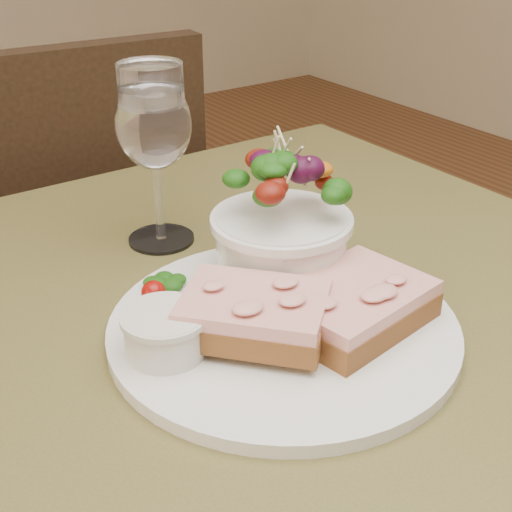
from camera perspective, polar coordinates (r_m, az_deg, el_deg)
cafe_table at (r=0.69m, az=0.40°, el=-11.97°), size 0.80×0.80×0.75m
chair_far at (r=1.39m, az=-14.82°, el=-8.09°), size 0.45×0.45×0.90m
dinner_plate at (r=0.61m, az=2.19°, el=-5.77°), size 0.30×0.30×0.01m
sandwich_front at (r=0.60m, az=7.75°, el=-3.87°), size 0.14×0.11×0.03m
sandwich_back at (r=0.57m, az=-0.15°, el=-4.60°), size 0.14×0.14×0.03m
ramekin at (r=0.56m, az=-7.28°, el=-5.98°), size 0.06×0.06×0.04m
salad_bowl at (r=0.65m, az=2.07°, el=3.09°), size 0.12×0.12×0.13m
garnish at (r=0.64m, az=-7.68°, el=-2.67°), size 0.05×0.04×0.02m
wine_glass at (r=0.72m, az=-8.17°, el=9.96°), size 0.08×0.08×0.18m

